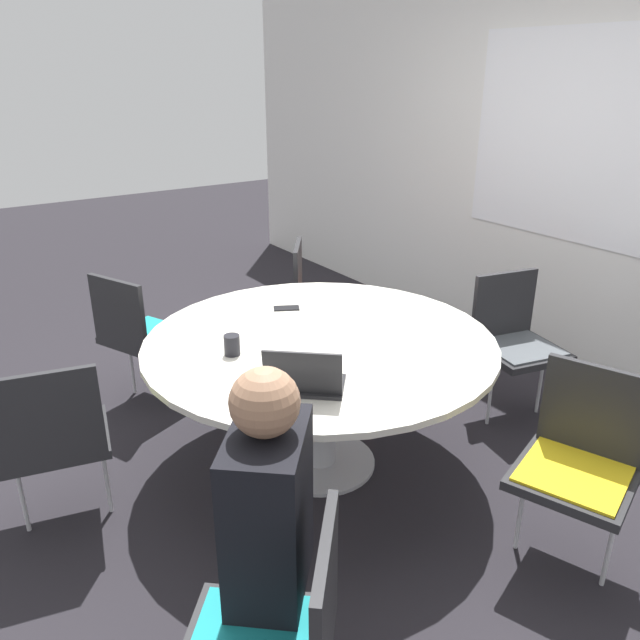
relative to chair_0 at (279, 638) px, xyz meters
The scene contains 14 objects.
ground_plane 1.63m from the chair_0, 141.15° to the left, with size 16.00×16.00×0.00m, color black.
wall_back 3.38m from the chair_0, 111.66° to the left, with size 8.00×0.07×2.70m.
conference_table 1.55m from the chair_0, 141.15° to the left, with size 1.73×1.73×0.73m.
chair_0 is the anchor object (origin of this frame).
chair_1 1.45m from the chair_0, 91.96° to the left, with size 0.55×0.54×0.86m.
chair_2 2.42m from the chair_0, 114.28° to the left, with size 0.51×0.52×0.86m.
chair_3 2.80m from the chair_0, 143.49° to the left, with size 0.60×0.60×0.86m.
chair_4 2.37m from the chair_0, 169.53° to the left, with size 0.57×0.56×0.86m.
chair_5 1.45m from the chair_0, 169.75° to the right, with size 0.51×0.52×0.86m.
person_0 0.32m from the chair_0, 157.68° to the left, with size 0.42×0.40×1.21m.
laptop 1.05m from the chair_0, 142.48° to the left, with size 0.38×0.39×0.21m.
coffee_cup 1.42m from the chair_0, 157.45° to the left, with size 0.07×0.07×0.10m.
cell_phone 1.97m from the chair_0, 147.44° to the left, with size 0.13×0.16×0.01m.
handbag 2.78m from the chair_0, 124.10° to the left, with size 0.36×0.16×0.28m.
Camera 1 is at (2.30, -1.59, 1.97)m, focal length 35.00 mm.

